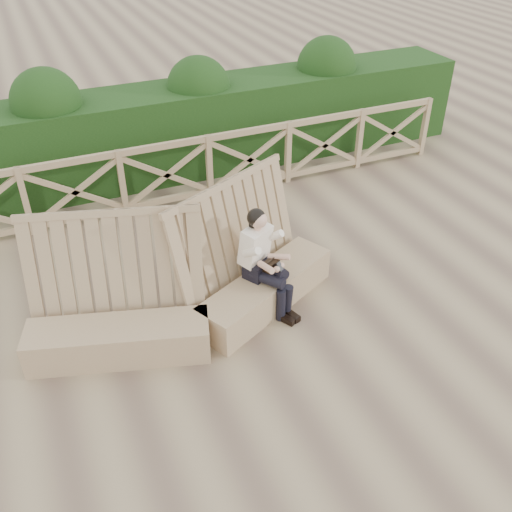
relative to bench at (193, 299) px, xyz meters
name	(u,v)px	position (x,y,z in m)	size (l,w,h in m)	color
ground	(254,340)	(0.56, -0.55, -0.39)	(60.00, 60.00, 0.00)	brown
bench	(193,299)	(0.00, 0.00, 0.00)	(3.94, 1.57, 1.57)	#997857
woman	(263,258)	(0.92, 0.01, 0.34)	(0.61, 0.86, 1.36)	black
guardrail	(167,175)	(0.56, 2.95, 0.16)	(10.10, 0.09, 1.10)	#8A7750
hedge	(146,136)	(0.56, 4.15, 0.36)	(12.00, 1.20, 1.50)	black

